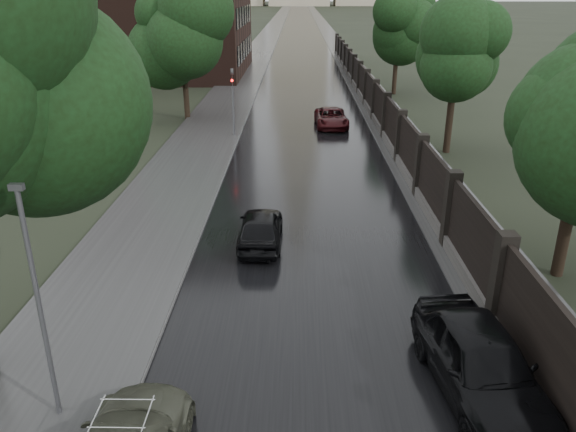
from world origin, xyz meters
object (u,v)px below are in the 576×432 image
(tree_left_far, at_px, (182,38))
(lamp_post, at_px, (39,306))
(hatchback_left, at_px, (261,227))
(tree_right_c, at_px, (398,32))
(traffic_light, at_px, (233,97))
(car_right_near, at_px, (481,362))
(tree_right_b, at_px, (456,58))
(car_right_far, at_px, (331,118))

(tree_left_far, xyz_separation_m, lamp_post, (2.60, -28.50, -2.57))
(lamp_post, distance_m, hatchback_left, 9.52)
(tree_right_c, bearing_deg, traffic_light, -128.18)
(tree_right_c, bearing_deg, car_right_near, -96.23)
(tree_left_far, relative_size, tree_right_b, 1.05)
(tree_right_b, xyz_separation_m, tree_right_c, (0.00, 18.00, 0.00))
(tree_right_c, height_order, traffic_light, tree_right_c)
(lamp_post, xyz_separation_m, car_right_far, (7.00, 26.37, -2.09))
(lamp_post, xyz_separation_m, car_right_near, (8.80, 0.95, -1.87))
(tree_left_far, relative_size, traffic_light, 1.85)
(lamp_post, bearing_deg, car_right_near, 6.16)
(tree_left_far, bearing_deg, car_right_far, -12.51)
(tree_left_far, height_order, car_right_far, tree_left_far)
(tree_right_b, height_order, hatchback_left, tree_right_b)
(lamp_post, xyz_separation_m, traffic_light, (1.10, 23.49, -0.27))
(tree_right_c, xyz_separation_m, lamp_post, (-12.90, -38.50, -2.28))
(tree_right_b, relative_size, tree_right_c, 1.00)
(tree_right_c, xyz_separation_m, car_right_near, (-4.10, -37.55, -4.15))
(traffic_light, bearing_deg, car_right_far, 25.98)
(traffic_light, height_order, car_right_near, traffic_light)
(tree_right_c, bearing_deg, tree_left_far, -147.17)
(tree_right_c, xyz_separation_m, hatchback_left, (-9.30, -29.93, -4.33))
(lamp_post, xyz_separation_m, hatchback_left, (3.60, 8.57, -2.05))
(tree_left_far, distance_m, car_right_far, 10.88)
(tree_left_far, distance_m, tree_right_c, 18.45)
(tree_left_far, xyz_separation_m, car_right_far, (9.60, -2.13, -4.66))
(tree_left_far, xyz_separation_m, traffic_light, (3.70, -5.01, -2.84))
(tree_left_far, bearing_deg, traffic_light, -53.53)
(tree_right_b, distance_m, hatchback_left, 15.73)
(lamp_post, bearing_deg, hatchback_left, 67.23)
(tree_right_b, distance_m, car_right_near, 20.40)
(tree_left_far, bearing_deg, hatchback_left, -72.72)
(traffic_light, bearing_deg, car_right_near, -71.14)
(hatchback_left, height_order, car_right_near, car_right_near)
(tree_left_far, relative_size, hatchback_left, 2.03)
(car_right_near, bearing_deg, traffic_light, 101.97)
(traffic_light, xyz_separation_m, hatchback_left, (2.50, -14.92, -1.78))
(lamp_post, bearing_deg, tree_right_c, 71.48)
(traffic_light, relative_size, car_right_near, 0.85)
(car_right_far, bearing_deg, tree_right_c, 61.65)
(car_right_near, bearing_deg, car_right_far, 87.16)
(tree_right_c, relative_size, traffic_light, 1.75)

